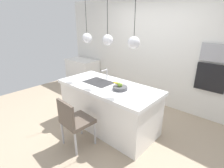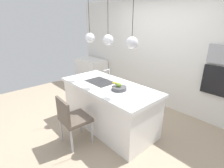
{
  "view_description": "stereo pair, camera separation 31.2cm",
  "coord_description": "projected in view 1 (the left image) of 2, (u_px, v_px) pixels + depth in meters",
  "views": [
    {
      "loc": [
        2.06,
        -2.18,
        2.02
      ],
      "look_at": [
        0.1,
        0.0,
        0.93
      ],
      "focal_mm": 27.29,
      "sensor_mm": 36.0,
      "label": 1
    },
    {
      "loc": [
        2.28,
        -1.96,
        2.02
      ],
      "look_at": [
        0.1,
        0.0,
        0.93
      ],
      "focal_mm": 27.29,
      "sensor_mm": 36.0,
      "label": 2
    }
  ],
  "objects": [
    {
      "name": "chair_near",
      "position": [
        74.0,
        120.0,
        2.77
      ],
      "size": [
        0.48,
        0.47,
        0.87
      ],
      "color": "brown",
      "rests_on": "ground"
    },
    {
      "name": "pendant_light_left",
      "position": [
        87.0,
        38.0,
        3.25
      ],
      "size": [
        0.19,
        0.19,
        0.79
      ],
      "color": "silver"
    },
    {
      "name": "sink_basin",
      "position": [
        99.0,
        82.0,
        3.37
      ],
      "size": [
        0.56,
        0.4,
        0.02
      ],
      "primitive_type": "cube",
      "color": "#2D2D30",
      "rests_on": "kitchen_island"
    },
    {
      "name": "pendant_light_center",
      "position": [
        108.0,
        40.0,
        2.91
      ],
      "size": [
        0.19,
        0.19,
        0.79
      ],
      "color": "silver"
    },
    {
      "name": "back_wall",
      "position": [
        154.0,
        52.0,
        4.21
      ],
      "size": [
        6.0,
        0.1,
        2.6
      ],
      "primitive_type": "cube",
      "color": "silver",
      "rests_on": "ground"
    },
    {
      "name": "microwave",
      "position": [
        216.0,
        53.0,
        3.25
      ],
      "size": [
        0.54,
        0.08,
        0.34
      ],
      "primitive_type": "cube",
      "color": "#9E9EA3",
      "rests_on": "back_wall"
    },
    {
      "name": "faucet",
      "position": [
        106.0,
        73.0,
        3.46
      ],
      "size": [
        0.02,
        0.17,
        0.22
      ],
      "color": "silver",
      "rests_on": "kitchen_island"
    },
    {
      "name": "oven",
      "position": [
        211.0,
        78.0,
        3.43
      ],
      "size": [
        0.56,
        0.08,
        0.56
      ],
      "primitive_type": "cube",
      "color": "black",
      "rests_on": "back_wall"
    },
    {
      "name": "side_counter",
      "position": [
        82.0,
        71.0,
        5.76
      ],
      "size": [
        1.1,
        0.6,
        0.82
      ],
      "primitive_type": "cube",
      "color": "white",
      "rests_on": "ground"
    },
    {
      "name": "fruit_bowl",
      "position": [
        120.0,
        87.0,
        2.99
      ],
      "size": [
        0.27,
        0.27,
        0.16
      ],
      "color": "#4C4C51",
      "rests_on": "kitchen_island"
    },
    {
      "name": "pendant_light_right",
      "position": [
        134.0,
        42.0,
        2.57
      ],
      "size": [
        0.19,
        0.19,
        0.79
      ],
      "color": "silver"
    },
    {
      "name": "kitchen_island",
      "position": [
        108.0,
        106.0,
        3.36
      ],
      "size": [
        1.98,
        0.92,
        0.88
      ],
      "color": "white",
      "rests_on": "ground"
    },
    {
      "name": "floor",
      "position": [
        108.0,
        125.0,
        3.51
      ],
      "size": [
        6.6,
        6.6,
        0.0
      ],
      "primitive_type": "plane",
      "color": "tan",
      "rests_on": "ground"
    }
  ]
}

